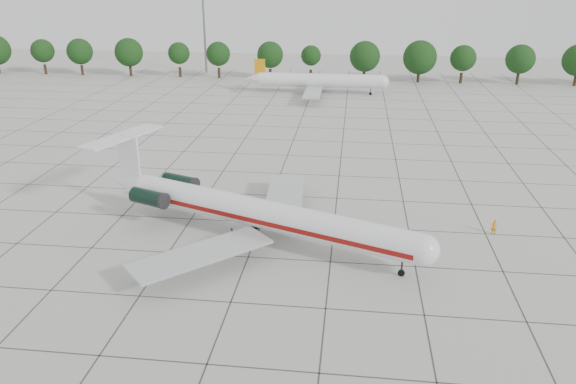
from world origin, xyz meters
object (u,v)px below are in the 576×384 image
bg_airliner_c (319,81)px  floodlight_mast (204,17)px  main_airliner (248,210)px  ground_crew (494,227)px

bg_airliner_c → floodlight_mast: 40.98m
main_airliner → floodlight_mast: size_ratio=1.44×
main_airliner → floodlight_mast: 100.90m
ground_crew → floodlight_mast: size_ratio=0.07×
floodlight_mast → bg_airliner_c: bearing=-36.4°
main_airliner → ground_crew: (25.47, 4.03, -2.31)m
ground_crew → bg_airliner_c: bg_airliner_c is taller
main_airliner → bg_airliner_c: size_ratio=1.30×
ground_crew → bg_airliner_c: (-23.12, 68.50, 2.08)m
main_airliner → floodlight_mast: floodlight_mast is taller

